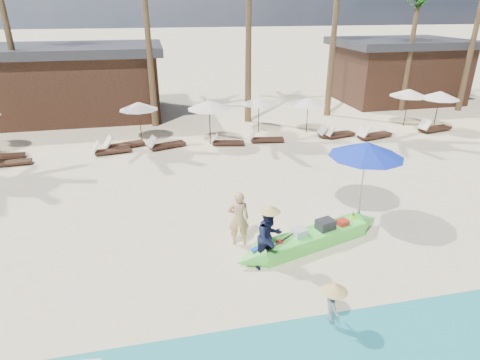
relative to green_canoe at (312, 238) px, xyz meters
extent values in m
plane|color=beige|center=(-0.85, -0.31, -0.24)|extent=(240.00, 240.00, 0.00)
cube|color=#53E746|center=(0.00, -0.01, -0.03)|extent=(3.62, 1.72, 0.43)
cube|color=white|center=(0.00, -0.01, -0.01)|extent=(3.09, 1.38, 0.19)
cube|color=#262628|center=(0.43, 0.12, 0.28)|extent=(0.60, 0.52, 0.39)
cube|color=silver|center=(-0.45, -0.08, 0.24)|extent=(0.47, 0.43, 0.31)
cube|color=red|center=(1.04, 0.24, 0.21)|extent=(0.40, 0.36, 0.25)
cylinder|color=red|center=(-1.09, -0.27, 0.14)|extent=(0.25, 0.25, 0.10)
cylinder|color=#262628|center=(-1.33, -0.46, 0.13)|extent=(0.22, 0.22, 0.09)
sphere|color=tan|center=(-1.67, -0.50, 0.19)|extent=(0.20, 0.20, 0.20)
cylinder|color=yellow|center=(1.54, 0.54, 0.19)|extent=(0.16, 0.16, 0.20)
cylinder|color=yellow|center=(1.75, 0.61, 0.19)|extent=(0.16, 0.16, 0.20)
imported|color=tan|center=(-2.11, 0.54, 0.61)|extent=(0.67, 0.48, 1.71)
imported|color=#121732|center=(-1.53, -0.67, 0.61)|extent=(1.03, 0.94, 1.71)
imported|color=gray|center=(-0.82, -3.18, 0.37)|extent=(0.34, 0.57, 0.86)
cylinder|color=#99999E|center=(2.26, 1.47, 1.00)|extent=(0.05, 0.05, 2.49)
cone|color=#142FBC|center=(2.26, 1.47, 2.08)|extent=(2.39, 2.39, 0.49)
cube|color=#392217|center=(-11.14, 9.76, -0.10)|extent=(1.71, 0.62, 0.12)
cube|color=#392217|center=(-10.55, 8.84, -0.11)|extent=(1.58, 0.60, 0.11)
cylinder|color=#392217|center=(-4.99, 11.27, 0.74)|extent=(0.05, 0.05, 1.96)
cone|color=silver|center=(-4.99, 11.27, 1.58)|extent=(1.96, 1.96, 0.39)
cube|color=#392217|center=(-6.32, 9.48, -0.10)|extent=(1.72, 0.81, 0.12)
cube|color=silver|center=(-7.04, 9.36, 0.19)|extent=(0.46, 0.59, 0.48)
cube|color=#392217|center=(-5.76, 10.19, -0.08)|extent=(1.91, 1.12, 0.13)
cube|color=silver|center=(-6.52, 9.95, 0.24)|extent=(0.57, 0.68, 0.53)
cylinder|color=#392217|center=(-1.56, 9.92, 0.85)|extent=(0.05, 0.05, 2.18)
cone|color=silver|center=(-1.56, 9.92, 1.78)|extent=(2.18, 2.18, 0.44)
cube|color=#392217|center=(-3.73, 9.74, -0.09)|extent=(1.85, 1.11, 0.12)
cube|color=silver|center=(-4.47, 9.49, 0.22)|extent=(0.56, 0.67, 0.52)
cylinder|color=#392217|center=(1.35, 11.38, 0.70)|extent=(0.05, 0.05, 1.88)
cone|color=silver|center=(1.35, 11.38, 1.51)|extent=(1.88, 1.88, 0.38)
cube|color=#392217|center=(-0.71, 9.50, -0.10)|extent=(1.66, 0.84, 0.11)
cube|color=silver|center=(-1.40, 9.65, 0.18)|extent=(0.46, 0.58, 0.46)
cube|color=#392217|center=(1.34, 9.56, -0.09)|extent=(1.75, 0.78, 0.12)
cube|color=silver|center=(0.60, 9.66, 0.20)|extent=(0.45, 0.60, 0.49)
cylinder|color=#392217|center=(3.93, 10.77, 0.69)|extent=(0.05, 0.05, 1.86)
cone|color=silver|center=(3.93, 10.77, 1.49)|extent=(1.86, 1.86, 0.37)
cube|color=#392217|center=(5.15, 9.66, -0.09)|extent=(1.79, 0.69, 0.12)
cube|color=silver|center=(4.37, 9.61, 0.22)|extent=(0.43, 0.59, 0.51)
cube|color=#392217|center=(5.37, 9.55, -0.10)|extent=(1.74, 0.89, 0.12)
cube|color=silver|center=(4.66, 9.39, 0.20)|extent=(0.48, 0.61, 0.48)
cylinder|color=#392217|center=(9.94, 10.74, 0.81)|extent=(0.05, 0.05, 2.10)
cone|color=silver|center=(9.94, 10.74, 1.71)|extent=(2.10, 2.10, 0.42)
cube|color=#392217|center=(7.09, 8.97, -0.08)|extent=(1.99, 1.07, 0.13)
cube|color=silver|center=(6.28, 8.77, 0.26)|extent=(0.56, 0.70, 0.56)
cylinder|color=#392217|center=(11.21, 9.78, 0.81)|extent=(0.05, 0.05, 2.10)
cone|color=silver|center=(11.21, 9.78, 1.71)|extent=(2.10, 2.10, 0.42)
cube|color=#392217|center=(11.03, 9.41, -0.08)|extent=(1.99, 0.99, 0.13)
cube|color=silver|center=(10.21, 9.24, 0.26)|extent=(0.54, 0.69, 0.56)
cone|color=brown|center=(-11.30, 14.77, 5.20)|extent=(0.40, 0.40, 10.89)
cone|color=brown|center=(-4.21, 13.97, 4.79)|extent=(0.40, 0.40, 10.08)
cone|color=brown|center=(1.29, 13.71, 5.39)|extent=(0.40, 0.40, 11.26)
cone|color=brown|center=(6.59, 14.08, 6.34)|extent=(0.40, 0.40, 13.16)
cone|color=brown|center=(11.98, 14.21, 3.79)|extent=(0.40, 0.40, 8.07)
cone|color=brown|center=(15.71, 13.37, 5.07)|extent=(0.40, 0.40, 10.64)
cube|color=#392217|center=(-8.85, 17.19, 1.66)|extent=(10.00, 6.00, 3.80)
cube|color=#2D2D33|center=(-8.85, 17.19, 3.81)|extent=(10.80, 6.60, 0.50)
cube|color=#392217|center=(13.15, 17.19, 1.66)|extent=(8.00, 6.00, 3.80)
cube|color=#2D2D33|center=(13.15, 17.19, 3.81)|extent=(8.80, 6.60, 0.50)
camera|label=1|loc=(-4.23, -9.40, 6.31)|focal=30.00mm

